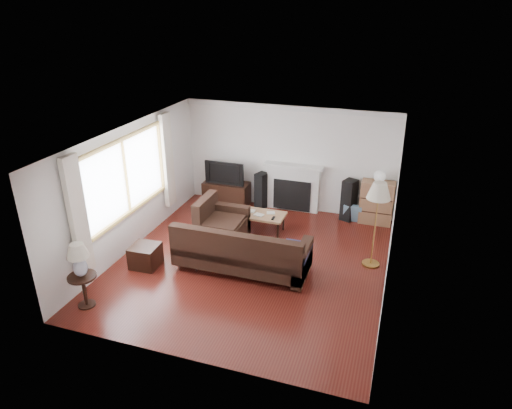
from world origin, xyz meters
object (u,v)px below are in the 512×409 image
(bookshelf, at_px, (377,203))
(sectional_sofa, at_px, (242,249))
(floor_lamp, at_px, (375,225))
(tv_stand, at_px, (227,193))
(coffee_table, at_px, (260,222))
(side_table, at_px, (85,291))

(bookshelf, bearing_deg, sectional_sofa, -128.03)
(bookshelf, height_order, floor_lamp, floor_lamp)
(tv_stand, height_order, bookshelf, bookshelf)
(tv_stand, relative_size, bookshelf, 1.12)
(coffee_table, bearing_deg, bookshelf, 27.58)
(tv_stand, xyz_separation_m, floor_lamp, (3.68, -1.82, 0.56))
(tv_stand, xyz_separation_m, coffee_table, (1.24, -1.16, -0.07))
(floor_lamp, bearing_deg, side_table, -147.27)
(bookshelf, distance_m, floor_lamp, 1.91)
(tv_stand, relative_size, side_table, 1.94)
(floor_lamp, bearing_deg, sectional_sofa, -157.98)
(tv_stand, relative_size, sectional_sofa, 0.42)
(sectional_sofa, bearing_deg, coffee_table, 95.87)
(sectional_sofa, height_order, coffee_table, sectional_sofa)
(coffee_table, distance_m, floor_lamp, 2.61)
(side_table, bearing_deg, tv_stand, 81.77)
(sectional_sofa, relative_size, coffee_table, 2.48)
(coffee_table, relative_size, side_table, 1.88)
(tv_stand, distance_m, sectional_sofa, 3.08)
(tv_stand, distance_m, floor_lamp, 4.15)
(sectional_sofa, relative_size, floor_lamp, 1.59)
(bookshelf, bearing_deg, floor_lamp, -87.15)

